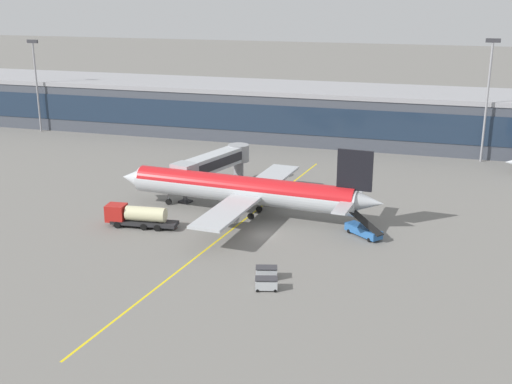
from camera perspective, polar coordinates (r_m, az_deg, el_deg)
The scene contains 11 objects.
ground_plane at distance 94.44m, azimuth 0.64°, elevation -3.79°, with size 700.00×700.00×0.00m, color slate.
apron_lead_in_line at distance 97.60m, azimuth -1.85°, elevation -3.08°, with size 0.30×80.00×0.01m, color yellow.
terminal_building at distance 158.64m, azimuth 0.44°, elevation 7.18°, with size 212.68×21.67×12.07m.
main_airliner at distance 101.78m, azimuth -1.08°, elevation 0.21°, with size 43.90×34.80×11.93m.
jet_bridge at distance 114.32m, azimuth -3.59°, elevation 2.61°, with size 8.55×19.02×6.75m.
fuel_tanker at distance 98.76m, azimuth -10.36°, elevation -2.04°, with size 10.98×3.45×3.25m.
belt_loader at distance 94.97m, azimuth 9.36°, elevation -3.27°, with size 6.19×5.38×3.49m.
baggage_cart_0 at distance 77.76m, azimuth 0.91°, elevation -7.98°, with size 2.97×2.21×1.48m.
baggage_cart_1 at distance 80.66m, azimuth 0.92°, elevation -7.01°, with size 2.97×2.21×1.48m.
apron_light_mast_0 at distance 170.08m, azimuth -18.64°, elevation 9.38°, with size 2.80×0.50×22.31m.
apron_light_mast_1 at distance 139.58m, azimuth 19.57°, elevation 8.25°, with size 2.80×0.50×24.74m.
Camera 1 is at (24.19, -84.70, 34.04)m, focal length 45.85 mm.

